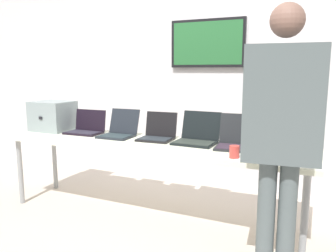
% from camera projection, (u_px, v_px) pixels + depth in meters
% --- Properties ---
extents(ground, '(8.00, 8.00, 0.04)m').
position_uv_depth(ground, '(149.00, 219.00, 3.23)').
color(ground, beige).
extents(back_wall, '(8.00, 0.11, 2.47)m').
position_uv_depth(back_wall, '(192.00, 82.00, 4.03)').
color(back_wall, silver).
rests_on(back_wall, ground).
extents(workbench, '(2.96, 0.70, 0.74)m').
position_uv_depth(workbench, '(148.00, 147.00, 3.11)').
color(workbench, silver).
rests_on(workbench, ground).
extents(equipment_box, '(0.41, 0.36, 0.32)m').
position_uv_depth(equipment_box, '(53.00, 116.00, 3.67)').
color(equipment_box, gray).
rests_on(equipment_box, workbench).
extents(laptop_station_0, '(0.37, 0.28, 0.24)m').
position_uv_depth(laptop_station_0, '(86.00, 128.00, 3.52)').
color(laptop_station_0, black).
rests_on(laptop_station_0, workbench).
extents(laptop_station_1, '(0.33, 0.35, 0.26)m').
position_uv_depth(laptop_station_1, '(119.00, 130.00, 3.34)').
color(laptop_station_1, '#1E232A').
rests_on(laptop_station_1, workbench).
extents(laptop_station_2, '(0.33, 0.31, 0.25)m').
position_uv_depth(laptop_station_2, '(158.00, 133.00, 3.20)').
color(laptop_station_2, black).
rests_on(laptop_station_2, workbench).
extents(laptop_station_3, '(0.37, 0.35, 0.27)m').
position_uv_depth(laptop_station_3, '(197.00, 136.00, 3.05)').
color(laptop_station_3, black).
rests_on(laptop_station_3, workbench).
extents(laptop_station_4, '(0.39, 0.37, 0.28)m').
position_uv_depth(laptop_station_4, '(238.00, 140.00, 2.86)').
color(laptop_station_4, black).
rests_on(laptop_station_4, workbench).
extents(laptop_station_5, '(0.34, 0.33, 0.24)m').
position_uv_depth(laptop_station_5, '(291.00, 145.00, 2.69)').
color(laptop_station_5, '#39333A').
rests_on(laptop_station_5, workbench).
extents(person, '(0.48, 0.62, 1.77)m').
position_uv_depth(person, '(281.00, 124.00, 1.99)').
color(person, '#515C5F').
rests_on(person, ground).
extents(coffee_mug, '(0.08, 0.08, 0.09)m').
position_uv_depth(coffee_mug, '(234.00, 152.00, 2.52)').
color(coffee_mug, '#C7413A').
rests_on(coffee_mug, workbench).
extents(paper_sheet, '(0.21, 0.30, 0.00)m').
position_uv_depth(paper_sheet, '(252.00, 157.00, 2.55)').
color(paper_sheet, white).
rests_on(paper_sheet, workbench).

